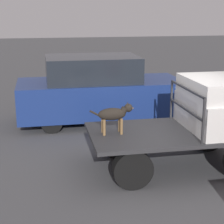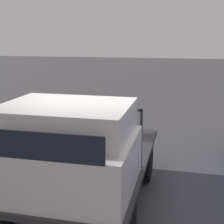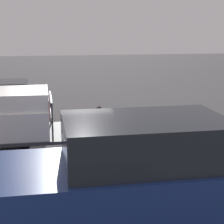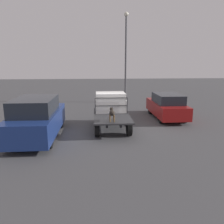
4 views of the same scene
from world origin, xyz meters
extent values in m
plane|color=#474749|center=(0.00, 0.00, 0.00)|extent=(80.00, 80.00, 0.00)
cylinder|color=black|center=(1.17, -0.82, 0.40)|extent=(0.79, 0.24, 0.79)
cylinder|color=black|center=(-1.17, 0.82, 0.40)|extent=(0.79, 0.24, 0.79)
cylinder|color=black|center=(-1.17, -0.82, 0.40)|extent=(0.79, 0.24, 0.79)
cube|color=black|center=(0.00, 0.34, 0.68)|extent=(3.46, 0.10, 0.18)
cube|color=black|center=(0.00, -0.34, 0.68)|extent=(3.46, 0.10, 0.18)
cube|color=#2D2D30|center=(0.00, 0.00, 0.81)|extent=(3.77, 1.96, 0.08)
cube|color=silver|center=(1.05, 0.00, 1.20)|extent=(1.57, 1.84, 0.69)
cube|color=silver|center=(0.93, 0.00, 1.76)|extent=(1.33, 1.70, 0.42)
cube|color=black|center=(1.82, 0.00, 1.69)|extent=(0.02, 1.51, 0.32)
cube|color=#2D2D30|center=(0.20, 0.90, 1.32)|extent=(0.04, 0.04, 0.93)
cube|color=#2D2D30|center=(0.20, -0.90, 1.32)|extent=(0.04, 0.04, 0.93)
cube|color=#2D2D30|center=(0.20, 0.00, 1.76)|extent=(0.04, 1.80, 0.04)
cube|color=#2D2D30|center=(0.20, 0.00, 1.32)|extent=(0.04, 1.80, 0.04)
cylinder|color=brown|center=(-1.22, 0.18, 1.02)|extent=(0.06, 0.06, 0.34)
cylinder|color=brown|center=(-1.22, -0.02, 1.02)|extent=(0.06, 0.06, 0.34)
cylinder|color=brown|center=(-1.59, 0.18, 1.02)|extent=(0.06, 0.06, 0.34)
cylinder|color=brown|center=(-1.59, -0.02, 1.02)|extent=(0.06, 0.06, 0.34)
ellipsoid|color=black|center=(-1.40, 0.08, 1.27)|extent=(0.59, 0.26, 0.26)
sphere|color=brown|center=(-1.24, 0.08, 1.23)|extent=(0.12, 0.12, 0.12)
cylinder|color=black|center=(-1.15, 0.08, 1.34)|extent=(0.18, 0.14, 0.18)
sphere|color=black|center=(-1.05, 0.08, 1.39)|extent=(0.18, 0.18, 0.18)
cone|color=brown|center=(-0.98, 0.08, 1.38)|extent=(0.10, 0.10, 0.10)
cone|color=black|center=(-1.06, 0.13, 1.47)|extent=(0.06, 0.08, 0.10)
cone|color=black|center=(-1.06, 0.03, 1.47)|extent=(0.06, 0.08, 0.10)
cylinder|color=black|center=(-1.75, 0.08, 1.30)|extent=(0.25, 0.04, 0.17)
camera|label=1|loc=(-2.83, -7.31, 3.39)|focal=60.00mm
camera|label=2|loc=(4.71, 1.49, 2.82)|focal=50.00mm
camera|label=3|loc=(0.36, 9.64, 3.51)|focal=60.00mm
camera|label=4|loc=(-11.84, 0.86, 3.68)|focal=35.00mm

